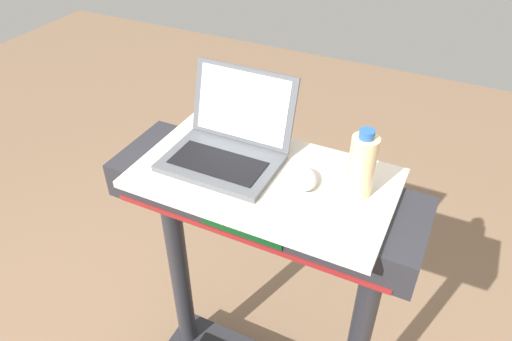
% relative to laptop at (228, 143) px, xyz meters
% --- Properties ---
extents(desk_board, '(0.71, 0.41, 0.02)m').
position_rel_laptop_xyz_m(desk_board, '(0.13, -0.03, -0.06)').
color(desk_board, beige).
rests_on(desk_board, treadmill_base).
extents(laptop, '(0.32, 0.28, 0.23)m').
position_rel_laptop_xyz_m(laptop, '(0.00, 0.00, 0.00)').
color(laptop, '#515459').
rests_on(laptop, desk_board).
extents(computer_mouse, '(0.09, 0.11, 0.03)m').
position_rel_laptop_xyz_m(computer_mouse, '(0.24, -0.02, -0.03)').
color(computer_mouse, '#B2B2B7').
rests_on(computer_mouse, desk_board).
extents(water_bottle, '(0.07, 0.07, 0.19)m').
position_rel_laptop_xyz_m(water_bottle, '(0.38, 0.01, 0.04)').
color(water_bottle, beige).
rests_on(water_bottle, desk_board).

